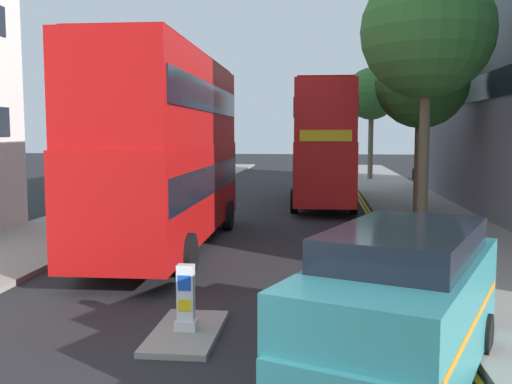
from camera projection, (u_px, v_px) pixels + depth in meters
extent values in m
cube|color=gray|center=(443.00, 229.00, 20.24)|extent=(4.00, 80.00, 0.14)
cube|color=gray|center=(84.00, 223.00, 21.63)|extent=(4.00, 80.00, 0.14)
cube|color=yellow|center=(388.00, 240.00, 18.49)|extent=(0.10, 56.00, 0.01)
cube|color=yellow|center=(383.00, 240.00, 18.51)|extent=(0.10, 56.00, 0.01)
cube|color=gray|center=(186.00, 332.00, 9.78)|extent=(1.10, 2.20, 0.10)
cube|color=silver|center=(186.00, 325.00, 9.77)|extent=(0.36, 0.28, 0.16)
cube|color=white|center=(186.00, 293.00, 9.71)|extent=(0.28, 0.20, 0.95)
cube|color=blue|center=(184.00, 283.00, 9.59)|extent=(0.22, 0.01, 0.26)
cube|color=yellow|center=(185.00, 306.00, 9.63)|extent=(0.22, 0.01, 0.20)
cube|color=#B20F0F|center=(170.00, 189.00, 17.10)|extent=(2.64, 10.83, 2.60)
cube|color=#B20F0F|center=(168.00, 102.00, 16.84)|extent=(2.59, 10.62, 2.50)
cube|color=black|center=(170.00, 179.00, 17.07)|extent=(2.67, 10.40, 0.84)
cube|color=black|center=(168.00, 98.00, 16.83)|extent=(2.65, 10.18, 0.80)
cube|color=yellow|center=(203.00, 136.00, 22.27)|extent=(2.00, 0.09, 0.44)
cube|color=maroon|center=(168.00, 56.00, 16.71)|extent=(2.38, 9.75, 0.10)
cylinder|color=black|center=(158.00, 214.00, 20.66)|extent=(0.31, 1.04, 1.04)
cylinder|color=black|center=(228.00, 215.00, 20.42)|extent=(0.31, 1.04, 1.04)
cylinder|color=black|center=(86.00, 253.00, 14.02)|extent=(0.31, 1.04, 1.04)
cylinder|color=black|center=(188.00, 255.00, 13.79)|extent=(0.31, 1.04, 1.04)
cube|color=red|center=(322.00, 168.00, 27.80)|extent=(2.69, 10.84, 2.60)
cube|color=red|center=(323.00, 114.00, 27.54)|extent=(2.63, 10.62, 2.50)
cube|color=black|center=(322.00, 161.00, 27.77)|extent=(2.71, 10.41, 0.84)
cube|color=black|center=(323.00, 112.00, 27.53)|extent=(2.69, 10.19, 0.80)
cube|color=yellow|center=(326.00, 136.00, 22.31)|extent=(2.00, 0.09, 0.44)
cube|color=maroon|center=(323.00, 86.00, 27.41)|extent=(2.42, 9.76, 0.10)
cylinder|color=black|center=(353.00, 202.00, 24.49)|extent=(0.32, 1.05, 1.04)
cylinder|color=black|center=(294.00, 201.00, 24.72)|extent=(0.32, 1.05, 1.04)
cylinder|color=black|center=(344.00, 187.00, 31.13)|extent=(0.32, 1.05, 1.04)
cylinder|color=black|center=(297.00, 187.00, 31.35)|extent=(0.32, 1.05, 1.04)
cube|color=teal|center=(401.00, 314.00, 7.89)|extent=(3.53, 5.07, 1.50)
cube|color=black|center=(405.00, 254.00, 7.94)|extent=(2.74, 3.47, 0.76)
cube|color=orange|center=(401.00, 311.00, 7.88)|extent=(3.41, 4.73, 0.10)
cylinder|color=black|center=(295.00, 384.00, 7.10)|extent=(0.46, 0.71, 0.68)
cylinder|color=black|center=(484.00, 335.00, 8.80)|extent=(0.46, 0.71, 0.68)
cylinder|color=black|center=(368.00, 318.00, 9.65)|extent=(0.46, 0.71, 0.68)
cylinder|color=#2D2D38|center=(415.00, 187.00, 30.45)|extent=(0.22, 0.22, 0.85)
cube|color=#26262B|center=(416.00, 174.00, 30.38)|extent=(0.34, 0.22, 0.56)
sphere|color=beige|center=(416.00, 166.00, 30.34)|extent=(0.20, 0.20, 0.20)
cylinder|color=#6B6047|center=(424.00, 155.00, 18.24)|extent=(0.32, 0.32, 5.13)
cylinder|color=#6B6047|center=(450.00, 55.00, 17.97)|extent=(0.37, 1.52, 1.11)
cylinder|color=#6B6047|center=(424.00, 60.00, 18.55)|extent=(1.30, 0.20, 0.95)
cylinder|color=#6B6047|center=(410.00, 60.00, 17.94)|extent=(0.25, 1.10, 0.82)
cylinder|color=#6B6047|center=(429.00, 60.00, 17.50)|extent=(0.97, 0.15, 0.73)
sphere|color=#33702D|center=(427.00, 31.00, 17.86)|extent=(4.10, 4.10, 4.10)
cylinder|color=#6B6047|center=(371.00, 144.00, 41.35)|extent=(0.36, 0.36, 4.92)
cylinder|color=#6B6047|center=(381.00, 102.00, 40.80)|extent=(0.49, 1.43, 1.06)
cylinder|color=#6B6047|center=(372.00, 104.00, 41.58)|extent=(1.11, 0.24, 0.82)
cylinder|color=#6B6047|center=(365.00, 105.00, 41.02)|extent=(0.34, 0.97, 0.73)
cylinder|color=#6B6047|center=(375.00, 101.00, 40.29)|extent=(1.57, 0.43, 1.16)
sphere|color=#33702D|center=(372.00, 94.00, 40.99)|extent=(3.66, 3.66, 3.66)
cylinder|color=#6B6047|center=(420.00, 162.00, 23.59)|extent=(0.43, 0.43, 4.19)
cylinder|color=#6B6047|center=(440.00, 97.00, 23.07)|extent=(0.50, 1.44, 1.07)
cylinder|color=#6B6047|center=(420.00, 100.00, 23.92)|extent=(1.23, 0.19, 0.91)
cylinder|color=#6B6047|center=(405.00, 98.00, 23.82)|extent=(1.00, 1.28, 1.11)
cylinder|color=#6B6047|center=(410.00, 99.00, 23.08)|extent=(0.75, 1.07, 0.89)
cylinder|color=#6B6047|center=(435.00, 95.00, 22.60)|extent=(1.47, 0.89, 1.19)
sphere|color=#33702D|center=(422.00, 81.00, 23.27)|extent=(3.73, 3.73, 3.73)
cube|color=black|center=(476.00, 89.00, 23.46)|extent=(0.04, 24.64, 1.00)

